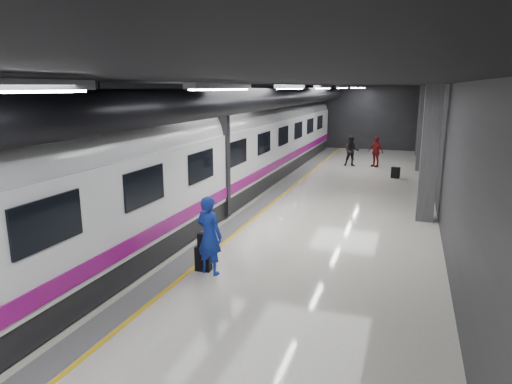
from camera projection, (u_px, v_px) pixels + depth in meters
The scene contains 9 objects.
ground at pixel (278, 224), 15.00m from camera, with size 40.00×40.00×0.00m, color silver.
platform_hall at pixel (279, 113), 15.18m from camera, with size 10.02×40.02×4.51m.
train at pixel (188, 157), 15.56m from camera, with size 3.05×38.00×4.05m.
traveler_main at pixel (209, 235), 10.79m from camera, with size 0.70×0.46×1.91m, color #1B2AD0.
suitcase_main at pixel (203, 259), 11.11m from camera, with size 0.37×0.24×0.61m, color black.
shoulder_bag at pixel (203, 240), 10.96m from camera, with size 0.26×0.14×0.35m, color black.
traveler_far_a at pixel (352, 151), 25.83m from camera, with size 0.84×0.65×1.72m, color black.
traveler_far_b at pixel (376, 152), 25.62m from camera, with size 1.00×0.42×1.71m, color maroon.
suitcase_far at pixel (395, 173), 22.47m from camera, with size 0.37×0.24×0.55m, color black.
Camera 1 is at (3.93, -13.86, 4.38)m, focal length 32.00 mm.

